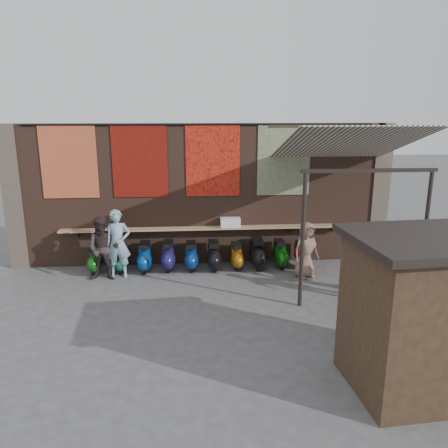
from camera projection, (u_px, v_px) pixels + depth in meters
name	position (u px, v px, depth m)	size (l,w,h in m)	color
ground	(207.00, 298.00, 10.41)	(70.00, 70.00, 0.00)	#474749
brick_wall	(202.00, 195.00, 12.52)	(10.00, 0.40, 4.00)	brown
pier_left	(15.00, 197.00, 12.12)	(0.50, 0.50, 4.00)	#4C4238
pier_right	(378.00, 192.00, 12.92)	(0.50, 0.50, 4.00)	#4C4238
eating_counter	(203.00, 228.00, 12.38)	(8.00, 0.32, 0.05)	#9E7A51
shelf_box	(230.00, 222.00, 12.38)	(0.56, 0.28, 0.27)	white
tapestry_redgold	(69.00, 162.00, 11.78)	(1.50, 0.02, 2.00)	maroon
tapestry_sun	(140.00, 161.00, 11.93)	(1.50, 0.02, 2.00)	red
tapestry_orange	(213.00, 160.00, 12.08)	(1.50, 0.02, 2.00)	red
tapestry_multi	(284.00, 160.00, 12.24)	(1.50, 0.02, 2.00)	navy
hang_rail	(202.00, 124.00, 11.81)	(0.06, 0.06, 9.50)	black
scooter_stool_0	(96.00, 259.00, 11.98)	(0.35, 0.79, 0.75)	#105012
scooter_stool_1	(121.00, 259.00, 12.10)	(0.32, 0.71, 0.67)	#165A40
scooter_stool_2	(145.00, 257.00, 12.11)	(0.37, 0.83, 0.78)	navy
scooter_stool_3	(168.00, 256.00, 12.21)	(0.37, 0.83, 0.79)	#201854
scooter_stool_4	(191.00, 256.00, 12.23)	(0.36, 0.79, 0.75)	navy
scooter_stool_5	(214.00, 256.00, 12.24)	(0.37, 0.82, 0.78)	black
scooter_stool_6	(237.00, 256.00, 12.31)	(0.33, 0.74, 0.71)	#95550D
scooter_stool_7	(257.00, 254.00, 12.32)	(0.40, 0.89, 0.84)	black
scooter_stool_8	(280.00, 254.00, 12.42)	(0.35, 0.78, 0.74)	#0B530C
scooter_stool_9	(301.00, 254.00, 12.47)	(0.33, 0.73, 0.70)	#B50D0F
diner_left	(118.00, 244.00, 11.53)	(0.67, 0.44, 1.84)	#80A7BA
diner_right	(103.00, 249.00, 11.35)	(0.82, 0.64, 1.69)	#302527
shopper_navy	(368.00, 265.00, 10.17)	(0.97, 0.40, 1.66)	black
shopper_grey	(416.00, 268.00, 10.18)	(1.00, 0.57, 1.55)	slate
shopper_tan	(306.00, 250.00, 11.55)	(0.74, 0.48, 1.51)	#7C5F4F
market_stall	(427.00, 317.00, 6.76)	(2.22, 1.66, 2.40)	black
stall_roof	(437.00, 239.00, 6.45)	(2.48, 1.91, 0.12)	black
stall_sign	(401.00, 266.00, 7.45)	(1.20, 0.04, 0.50)	gold
stall_shelf	(396.00, 312.00, 7.66)	(1.84, 0.10, 0.06)	#473321
awning_canvas	(347.00, 144.00, 10.67)	(3.20, 3.40, 0.03)	beige
awning_ledger	(328.00, 125.00, 12.10)	(3.30, 0.08, 0.12)	#33261C
awning_header	(370.00, 171.00, 9.34)	(3.00, 0.08, 0.08)	black
awning_post_left	(302.00, 240.00, 9.61)	(0.09, 0.09, 3.10)	black
awning_post_right	(425.00, 238.00, 9.82)	(0.09, 0.09, 3.10)	black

